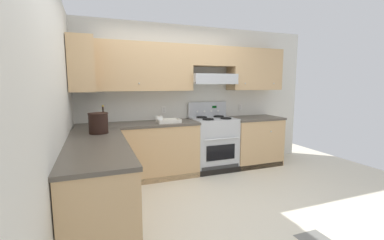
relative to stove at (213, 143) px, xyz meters
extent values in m
plane|color=beige|center=(-0.72, -1.25, -0.48)|extent=(7.04, 7.04, 0.00)
cube|color=slate|center=(0.01, -2.33, -0.48)|extent=(0.30, 0.30, 0.01)
cube|color=silver|center=(-0.26, 0.37, 0.80)|extent=(4.68, 0.12, 2.55)
cube|color=tan|center=(-1.30, 0.13, 1.32)|extent=(1.80, 0.34, 0.76)
cube|color=tan|center=(0.91, 0.13, 1.32)|extent=(1.03, 0.34, 0.76)
cube|color=tan|center=(0.00, 0.13, 1.53)|extent=(0.80, 0.34, 0.34)
cube|color=#B7BABC|center=(0.00, 0.09, 1.14)|extent=(0.80, 0.46, 0.17)
cube|color=#B7BABC|center=(0.00, -0.13, 1.07)|extent=(0.80, 0.03, 0.04)
sphere|color=silver|center=(-1.30, -0.05, 1.06)|extent=(0.02, 0.02, 0.02)
sphere|color=silver|center=(0.60, -0.05, 1.06)|extent=(0.02, 0.02, 0.02)
sphere|color=silver|center=(1.23, -0.05, 1.06)|extent=(0.02, 0.02, 0.02)
cube|color=silver|center=(-0.83, 0.29, 0.60)|extent=(0.08, 0.01, 0.12)
cube|color=silver|center=(-0.83, 0.29, 0.62)|extent=(0.03, 0.00, 0.03)
cube|color=silver|center=(-0.83, 0.29, 0.58)|extent=(0.03, 0.00, 0.03)
cube|color=silver|center=(0.72, 0.29, 0.60)|extent=(0.08, 0.01, 0.12)
cube|color=silver|center=(0.72, 0.29, 0.62)|extent=(0.03, 0.00, 0.03)
cube|color=silver|center=(0.72, 0.29, 0.58)|extent=(0.03, 0.00, 0.03)
cube|color=silver|center=(-2.34, -1.15, 0.80)|extent=(0.12, 4.00, 2.55)
cube|color=tan|center=(-2.10, -0.05, 1.32)|extent=(0.34, 0.64, 0.76)
cube|color=tan|center=(-1.32, -0.01, -0.04)|extent=(1.87, 0.61, 0.87)
cube|color=#51493F|center=(-1.32, -0.01, 0.41)|extent=(1.89, 0.63, 0.04)
cube|color=tan|center=(0.86, -0.01, -0.04)|extent=(0.94, 0.61, 0.87)
cube|color=#51493F|center=(0.86, -0.01, 0.41)|extent=(0.97, 0.63, 0.04)
cube|color=black|center=(-0.46, -0.28, -0.43)|extent=(3.54, 0.06, 0.09)
sphere|color=silver|center=(-1.69, -0.33, 0.20)|extent=(0.03, 0.03, 0.03)
sphere|color=silver|center=(1.00, -0.33, 0.20)|extent=(0.03, 0.03, 0.03)
cube|color=tan|center=(-1.97, -1.26, -0.04)|extent=(0.61, 1.89, 0.87)
cube|color=#51493F|center=(-1.97, -1.26, 0.41)|extent=(0.63, 1.91, 0.04)
cube|color=black|center=(-1.69, -1.26, -0.43)|extent=(0.06, 1.85, 0.09)
cube|color=#B7BABC|center=(0.00, 0.00, -0.02)|extent=(0.76, 0.58, 0.91)
cube|color=black|center=(0.00, -0.30, -0.10)|extent=(0.53, 0.01, 0.26)
cylinder|color=silver|center=(0.00, -0.32, 0.14)|extent=(0.65, 0.02, 0.02)
cube|color=#333333|center=(0.00, -0.30, -0.38)|extent=(0.70, 0.01, 0.11)
cube|color=#B7BABC|center=(0.00, 0.00, 0.44)|extent=(0.76, 0.58, 0.02)
cube|color=#B7BABC|center=(0.00, 0.27, 0.58)|extent=(0.76, 0.04, 0.29)
cube|color=#053F0C|center=(0.13, 0.25, 0.63)|extent=(0.09, 0.01, 0.04)
cylinder|color=black|center=(-0.17, -0.14, 0.46)|extent=(0.19, 0.19, 0.02)
cylinder|color=black|center=(-0.17, -0.14, 0.45)|extent=(0.07, 0.07, 0.01)
cylinder|color=black|center=(0.17, -0.14, 0.46)|extent=(0.19, 0.19, 0.02)
cylinder|color=black|center=(0.17, -0.14, 0.45)|extent=(0.07, 0.07, 0.01)
cylinder|color=black|center=(-0.17, 0.14, 0.46)|extent=(0.19, 0.19, 0.02)
cylinder|color=black|center=(-0.17, 0.14, 0.45)|extent=(0.07, 0.07, 0.01)
cylinder|color=black|center=(0.17, 0.14, 0.46)|extent=(0.19, 0.19, 0.02)
cylinder|color=black|center=(0.17, 0.14, 0.45)|extent=(0.07, 0.07, 0.01)
cylinder|color=white|center=(-0.21, 0.25, 0.55)|extent=(0.04, 0.02, 0.04)
cylinder|color=white|center=(-0.07, 0.25, 0.55)|extent=(0.04, 0.02, 0.04)
cylinder|color=white|center=(0.07, 0.25, 0.55)|extent=(0.04, 0.02, 0.04)
cylinder|color=white|center=(0.21, 0.25, 0.55)|extent=(0.04, 0.02, 0.04)
cylinder|color=black|center=(-1.85, -0.08, 0.53)|extent=(0.08, 0.08, 0.19)
cone|color=black|center=(-1.85, -0.08, 0.64)|extent=(0.08, 0.08, 0.04)
cylinder|color=black|center=(-1.85, -0.08, 0.70)|extent=(0.03, 0.03, 0.08)
cylinder|color=gold|center=(-1.85, -0.08, 0.73)|extent=(0.03, 0.03, 0.02)
cube|color=silver|center=(-1.85, -0.12, 0.52)|extent=(0.07, 0.00, 0.08)
cube|color=white|center=(-0.85, -0.10, 0.44)|extent=(0.29, 0.19, 0.02)
cube|color=white|center=(-0.85, -0.21, 0.46)|extent=(0.37, 0.01, 0.06)
cube|color=white|center=(-0.85, 0.02, 0.46)|extent=(0.37, 0.01, 0.06)
cube|color=white|center=(-1.03, -0.10, 0.46)|extent=(0.01, 0.21, 0.06)
cube|color=white|center=(-0.67, -0.10, 0.46)|extent=(0.01, 0.21, 0.06)
cylinder|color=black|center=(-1.93, -0.67, 0.56)|extent=(0.24, 0.24, 0.26)
torus|color=black|center=(-1.93, -0.67, 0.68)|extent=(0.25, 0.25, 0.01)
cylinder|color=white|center=(-0.98, 0.01, 0.48)|extent=(0.11, 0.11, 0.10)
cylinder|color=#9E7A51|center=(-0.98, 0.01, 0.53)|extent=(0.04, 0.04, 0.01)
camera|label=1|loc=(-1.97, -4.09, 1.05)|focal=24.15mm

